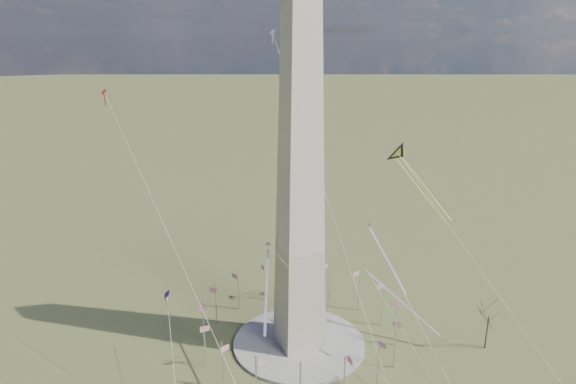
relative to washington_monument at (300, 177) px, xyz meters
name	(u,v)px	position (x,y,z in m)	size (l,w,h in m)	color
ground	(299,344)	(0.00, 0.00, -47.95)	(2000.00, 2000.00, 0.00)	#535C2E
plaza	(299,343)	(0.00, 0.00, -47.55)	(36.00, 36.00, 0.80)	#B0AAA1
washington_monument	(300,177)	(0.00, 0.00, 0.00)	(15.56, 15.56, 100.00)	beige
flagpole_ring	(299,321)	(0.00, 0.00, -40.68)	(54.40, 54.40, 13.00)	silver
tree_near	(489,315)	(46.21, -20.40, -37.65)	(8.25, 8.25, 14.44)	#46302A
kite_delta_black	(400,157)	(33.38, 6.51, 0.52)	(9.71, 22.04, 17.96)	black
kite_diamond_purple	(167,298)	(-33.46, 7.23, -30.38)	(1.86, 2.81, 8.48)	#35176B
kite_streamer_left	(382,250)	(19.83, -7.81, -19.69)	(1.74, 18.49, 12.70)	#FF4728
kite_streamer_mid	(267,275)	(-10.96, -5.58, -22.25)	(9.17, 19.85, 14.40)	#FF4728
kite_streamer_right	(390,291)	(25.45, -4.30, -34.43)	(15.16, 19.18, 15.89)	#FF4728
kite_small_red	(104,94)	(-42.40, 30.75, 18.77)	(1.43, 1.66, 4.49)	red
kite_small_white	(272,33)	(7.54, 39.55, 33.53)	(1.09, 1.68, 4.11)	silver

